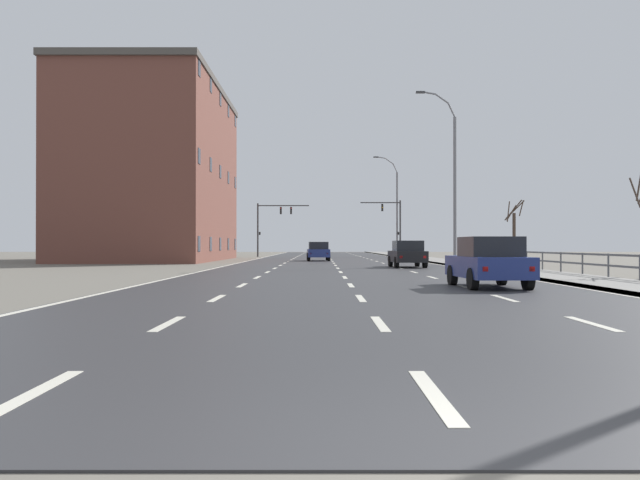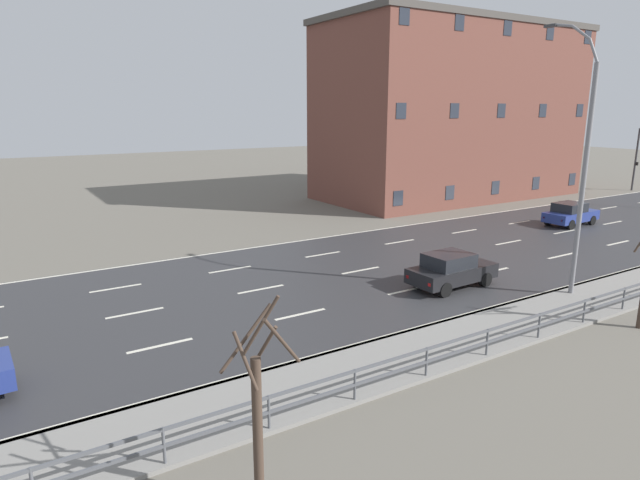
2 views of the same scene
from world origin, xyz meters
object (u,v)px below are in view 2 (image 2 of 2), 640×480
Objects in this scene: street_lamp_midground at (581,167)px; brick_building at (451,112)px; car_distant at (570,214)px; car_near_right at (451,270)px.

street_lamp_midground is 27.13m from brick_building.
car_distant is 17.23m from car_near_right.
brick_building is (-22.47, 15.07, 1.99)m from street_lamp_midground.
car_distant is 1.00× the size of car_near_right.
street_lamp_midground is 2.69× the size of car_near_right.
street_lamp_midground is at bearing -58.76° from car_distant.
car_near_right is 27.53m from brick_building.
car_near_right is (5.25, -16.41, 0.00)m from car_distant.
street_lamp_midground is 16.13m from car_distant.
brick_building is at bearing 146.15° from street_lamp_midground.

